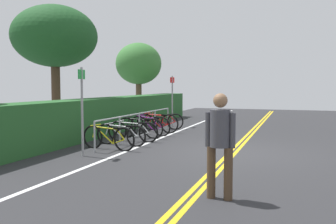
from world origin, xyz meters
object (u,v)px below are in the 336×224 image
object	(u,v)px
bicycle_3	(140,128)
pedestrian	(220,139)
sign_post_far	(172,96)
tree_mid	(55,37)
bicycle_4	(150,125)
bicycle_2	(133,131)
bicycle_1	(121,135)
tree_far_right	(139,64)
sign_post_near	(82,103)
bike_rack	(139,119)
bicycle_5	(157,123)
bicycle_6	(163,121)
bicycle_0	(108,138)

from	to	relation	value
bicycle_3	pedestrian	size ratio (longest dim) A/B	1.05
sign_post_far	tree_mid	bearing A→B (deg)	129.53
bicycle_4	tree_mid	world-z (taller)	tree_mid
bicycle_2	tree_mid	world-z (taller)	tree_mid
bicycle_1	tree_far_right	bearing A→B (deg)	20.51
bicycle_4	tree_far_right	distance (m)	8.12
sign_post_near	tree_far_right	distance (m)	11.77
bike_rack	pedestrian	distance (m)	7.14
bicycle_5	sign_post_far	xyz separation A→B (m)	(2.04, 0.07, 0.98)
bicycle_6	bike_rack	bearing A→B (deg)	-178.64
tree_far_right	tree_mid	bearing A→B (deg)	176.47
bike_rack	tree_far_right	size ratio (longest dim) A/B	1.44
bicycle_6	bicycle_4	bearing A→B (deg)	-175.28
bicycle_2	tree_far_right	size ratio (longest dim) A/B	0.42
bicycle_2	sign_post_near	distance (m)	2.90
bicycle_4	pedestrian	bearing A→B (deg)	-149.88
pedestrian	tree_far_right	distance (m)	15.55
bicycle_5	tree_far_right	xyz separation A→B (m)	(6.00, 3.40, 2.65)
pedestrian	bike_rack	bearing A→B (deg)	33.87
bike_rack	sign_post_far	bearing A→B (deg)	0.49
bicycle_3	sign_post_near	distance (m)	3.70
bike_rack	tree_far_right	world-z (taller)	tree_far_right
bicycle_0	bicycle_1	distance (m)	0.79
bicycle_3	sign_post_far	distance (m)	3.79
bike_rack	bicycle_4	distance (m)	0.84
bicycle_4	sign_post_far	distance (m)	3.06
bicycle_3	bicycle_4	size ratio (longest dim) A/B	1.03
bicycle_0	tree_far_right	world-z (taller)	tree_far_right
bicycle_5	tree_mid	size ratio (longest dim) A/B	0.37
sign_post_far	bicycle_6	bearing A→B (deg)	178.52
bicycle_4	bicycle_5	bearing A→B (deg)	3.04
tree_far_right	bike_rack	bearing A→B (deg)	-156.24
tree_far_right	bicycle_2	bearing A→B (deg)	-157.57
bicycle_2	tree_far_right	world-z (taller)	tree_far_right
bicycle_0	bicycle_5	distance (m)	4.08
bicycle_4	sign_post_near	xyz separation A→B (m)	(-4.32, 0.12, 1.02)
bicycle_0	bicycle_1	bearing A→B (deg)	-0.24
pedestrian	bicycle_4	bearing A→B (deg)	30.12
bicycle_2	bicycle_5	distance (m)	2.47
bicycle_6	pedestrian	xyz separation A→B (m)	(-8.47, -4.03, 0.64)
pedestrian	bicycle_6	bearing A→B (deg)	25.47
bicycle_5	tree_mid	world-z (taller)	tree_mid
pedestrian	sign_post_far	size ratio (longest dim) A/B	0.76
bicycle_4	pedestrian	world-z (taller)	pedestrian
bicycle_3	bicycle_4	bearing A→B (deg)	-4.96
bicycle_1	sign_post_near	xyz separation A→B (m)	(-1.88, 0.14, 1.04)
bike_rack	bicycle_4	world-z (taller)	bike_rack
bicycle_1	tree_mid	distance (m)	5.62
bicycle_1	tree_far_right	xyz separation A→B (m)	(9.29, 3.47, 2.69)
bicycle_2	bicycle_6	world-z (taller)	bicycle_6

